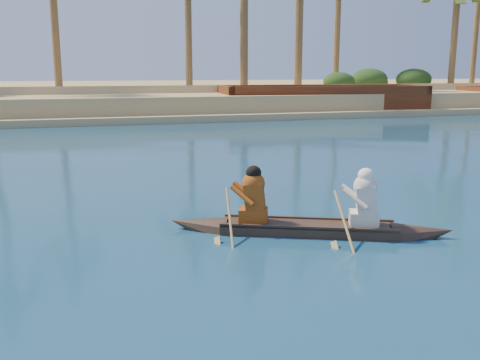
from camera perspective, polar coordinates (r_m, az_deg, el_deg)
name	(u,v)px	position (r m, az deg, el deg)	size (l,w,h in m)	color
sandy_embankment	(167,93)	(52.82, -7.81, 9.15)	(150.00, 51.00, 1.50)	tan
shrub_cluster	(204,92)	(37.73, -3.82, 9.32)	(100.00, 6.00, 2.40)	#1B3814
canoe	(308,219)	(8.97, 7.25, -4.13)	(4.53, 2.52, 1.29)	#38291E
barge_mid	(322,102)	(34.03, 8.74, 8.19)	(12.87, 5.40, 2.09)	#662D15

